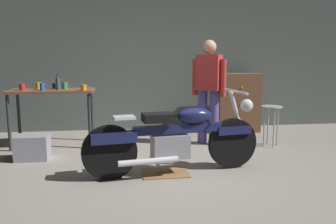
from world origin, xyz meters
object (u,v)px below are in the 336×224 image
at_px(storage_bin, 32,147).
at_px(mug_orange_travel, 84,88).
at_px(mug_blue_enamel, 42,87).
at_px(wooden_dresser, 237,102).
at_px(mug_black_matte, 55,86).
at_px(shop_stool, 271,115).
at_px(person_standing, 209,87).
at_px(bottle, 58,84).
at_px(mug_red_diner, 22,87).
at_px(mug_yellow_tall, 39,86).
at_px(motorcycle, 176,137).
at_px(mug_green_speckled, 65,86).

xyz_separation_m(storage_bin, mug_orange_travel, (0.67, 0.52, 0.78)).
bearing_deg(mug_blue_enamel, wooden_dresser, 13.63).
bearing_deg(mug_black_matte, shop_stool, -10.58).
relative_size(person_standing, bottle, 6.93).
bearing_deg(mug_blue_enamel, mug_black_matte, 64.63).
xyz_separation_m(storage_bin, mug_black_matte, (0.18, 0.91, 0.77)).
relative_size(mug_red_diner, mug_black_matte, 0.99).
height_order(mug_red_diner, mug_yellow_tall, mug_yellow_tall).
xyz_separation_m(wooden_dresser, mug_yellow_tall, (-3.48, -0.59, 0.40)).
relative_size(mug_blue_enamel, mug_orange_travel, 1.00).
distance_m(mug_orange_travel, bottle, 0.44).
distance_m(mug_red_diner, mug_orange_travel, 0.94).
relative_size(wooden_dresser, mug_red_diner, 9.56).
distance_m(wooden_dresser, mug_red_diner, 3.78).
xyz_separation_m(mug_yellow_tall, mug_orange_travel, (0.73, -0.33, -0.01)).
distance_m(shop_stool, wooden_dresser, 1.18).
height_order(motorcycle, mug_orange_travel, motorcycle).
height_order(shop_stool, storage_bin, shop_stool).
xyz_separation_m(person_standing, mug_blue_enamel, (-2.58, 0.09, 0.03)).
bearing_deg(mug_blue_enamel, mug_yellow_tall, 114.35).
relative_size(mug_yellow_tall, bottle, 0.49).
bearing_deg(mug_blue_enamel, mug_orange_travel, -9.07).
height_order(wooden_dresser, mug_orange_travel, wooden_dresser).
distance_m(person_standing, mug_yellow_tall, 2.70).
bearing_deg(motorcycle, wooden_dresser, 47.41).
distance_m(person_standing, mug_black_matte, 2.47).
distance_m(mug_yellow_tall, mug_orange_travel, 0.80).
height_order(motorcycle, bottle, bottle).
height_order(storage_bin, mug_green_speckled, mug_green_speckled).
bearing_deg(mug_orange_travel, shop_stool, -4.82).
xyz_separation_m(person_standing, mug_red_diner, (-2.88, 0.14, 0.03)).
bearing_deg(mug_black_matte, mug_blue_enamel, -115.37).
xyz_separation_m(storage_bin, mug_yellow_tall, (-0.06, 0.85, 0.78)).
bearing_deg(mug_green_speckled, mug_orange_travel, -41.50).
bearing_deg(mug_orange_travel, bottle, 157.05).
bearing_deg(mug_green_speckled, wooden_dresser, 11.65).
bearing_deg(mug_orange_travel, mug_yellow_tall, 155.63).
bearing_deg(mug_red_diner, mug_yellow_tall, 41.41).
height_order(mug_red_diner, bottle, bottle).
xyz_separation_m(person_standing, storage_bin, (-2.62, -0.53, -0.76)).
bearing_deg(mug_green_speckled, person_standing, -6.77).
height_order(motorcycle, storage_bin, motorcycle).
relative_size(person_standing, wooden_dresser, 1.52).
relative_size(person_standing, storage_bin, 3.80).
relative_size(mug_green_speckled, mug_yellow_tall, 1.02).
bearing_deg(mug_black_matte, mug_yellow_tall, -166.22).
height_order(mug_green_speckled, bottle, bottle).
relative_size(mug_red_diner, mug_green_speckled, 0.96).
height_order(motorcycle, wooden_dresser, wooden_dresser).
bearing_deg(storage_bin, person_standing, 11.51).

